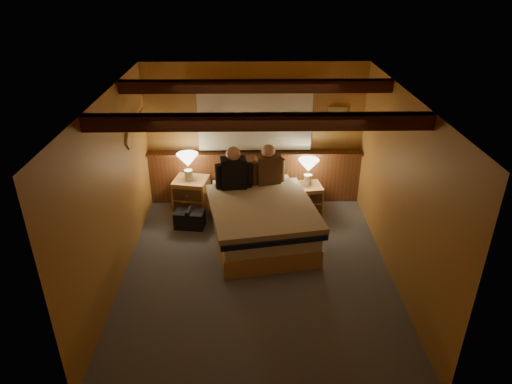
{
  "coord_description": "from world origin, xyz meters",
  "views": [
    {
      "loc": [
        -0.1,
        -5.09,
        3.78
      ],
      "look_at": [
        -0.01,
        0.4,
        1.0
      ],
      "focal_mm": 32.0,
      "sensor_mm": 36.0,
      "label": 1
    }
  ],
  "objects_px": {
    "bed": "(261,220)",
    "lamp_right": "(308,167)",
    "nightstand_right": "(307,199)",
    "person_right": "(268,167)",
    "nightstand_left": "(192,195)",
    "duffel_bag": "(190,219)",
    "lamp_left": "(188,162)",
    "person_left": "(234,171)"
  },
  "relations": [
    {
      "from": "nightstand_left",
      "to": "lamp_right",
      "type": "xyz_separation_m",
      "value": [
        1.92,
        -0.03,
        0.51
      ]
    },
    {
      "from": "nightstand_right",
      "to": "person_right",
      "type": "relative_size",
      "value": 0.76
    },
    {
      "from": "lamp_left",
      "to": "lamp_right",
      "type": "relative_size",
      "value": 1.03
    },
    {
      "from": "lamp_right",
      "to": "duffel_bag",
      "type": "distance_m",
      "value": 2.08
    },
    {
      "from": "bed",
      "to": "person_right",
      "type": "relative_size",
      "value": 3.13
    },
    {
      "from": "nightstand_right",
      "to": "lamp_right",
      "type": "height_order",
      "value": "lamp_right"
    },
    {
      "from": "lamp_left",
      "to": "duffel_bag",
      "type": "distance_m",
      "value": 0.92
    },
    {
      "from": "bed",
      "to": "lamp_right",
      "type": "distance_m",
      "value": 1.27
    },
    {
      "from": "nightstand_left",
      "to": "lamp_right",
      "type": "relative_size",
      "value": 1.4
    },
    {
      "from": "person_left",
      "to": "duffel_bag",
      "type": "xyz_separation_m",
      "value": [
        -0.71,
        -0.12,
        -0.77
      ]
    },
    {
      "from": "nightstand_left",
      "to": "person_right",
      "type": "distance_m",
      "value": 1.42
    },
    {
      "from": "nightstand_right",
      "to": "lamp_left",
      "type": "bearing_deg",
      "value": 170.28
    },
    {
      "from": "nightstand_right",
      "to": "nightstand_left",
      "type": "bearing_deg",
      "value": 169.83
    },
    {
      "from": "lamp_right",
      "to": "duffel_bag",
      "type": "height_order",
      "value": "lamp_right"
    },
    {
      "from": "lamp_right",
      "to": "nightstand_right",
      "type": "bearing_deg",
      "value": -95.55
    },
    {
      "from": "lamp_right",
      "to": "duffel_bag",
      "type": "bearing_deg",
      "value": -165.67
    },
    {
      "from": "nightstand_right",
      "to": "lamp_right",
      "type": "bearing_deg",
      "value": 76.71
    },
    {
      "from": "nightstand_right",
      "to": "person_right",
      "type": "height_order",
      "value": "person_right"
    },
    {
      "from": "nightstand_right",
      "to": "person_left",
      "type": "bearing_deg",
      "value": -172.93
    },
    {
      "from": "lamp_left",
      "to": "person_left",
      "type": "bearing_deg",
      "value": -27.17
    },
    {
      "from": "duffel_bag",
      "to": "person_left",
      "type": "bearing_deg",
      "value": 17.09
    },
    {
      "from": "bed",
      "to": "lamp_right",
      "type": "relative_size",
      "value": 4.74
    },
    {
      "from": "nightstand_left",
      "to": "duffel_bag",
      "type": "xyz_separation_m",
      "value": [
        0.01,
        -0.52,
        -0.15
      ]
    },
    {
      "from": "lamp_right",
      "to": "person_left",
      "type": "relative_size",
      "value": 0.63
    },
    {
      "from": "duffel_bag",
      "to": "lamp_right",
      "type": "bearing_deg",
      "value": 21.79
    },
    {
      "from": "nightstand_right",
      "to": "duffel_bag",
      "type": "bearing_deg",
      "value": -174.83
    },
    {
      "from": "nightstand_right",
      "to": "person_right",
      "type": "bearing_deg",
      "value": -175.02
    },
    {
      "from": "nightstand_right",
      "to": "lamp_left",
      "type": "distance_m",
      "value": 2.05
    },
    {
      "from": "nightstand_right",
      "to": "person_left",
      "type": "relative_size",
      "value": 0.73
    },
    {
      "from": "person_right",
      "to": "nightstand_right",
      "type": "bearing_deg",
      "value": -1.77
    },
    {
      "from": "lamp_left",
      "to": "person_right",
      "type": "relative_size",
      "value": 0.68
    },
    {
      "from": "person_left",
      "to": "person_right",
      "type": "bearing_deg",
      "value": 10.88
    },
    {
      "from": "lamp_left",
      "to": "person_left",
      "type": "distance_m",
      "value": 0.84
    },
    {
      "from": "nightstand_left",
      "to": "person_right",
      "type": "bearing_deg",
      "value": 0.02
    },
    {
      "from": "bed",
      "to": "person_right",
      "type": "height_order",
      "value": "person_right"
    },
    {
      "from": "person_right",
      "to": "nightstand_left",
      "type": "bearing_deg",
      "value": 155.18
    },
    {
      "from": "lamp_left",
      "to": "person_right",
      "type": "xyz_separation_m",
      "value": [
        1.28,
        -0.22,
        -0.01
      ]
    },
    {
      "from": "nightstand_left",
      "to": "lamp_left",
      "type": "height_order",
      "value": "lamp_left"
    },
    {
      "from": "lamp_left",
      "to": "duffel_bag",
      "type": "relative_size",
      "value": 0.92
    },
    {
      "from": "lamp_right",
      "to": "duffel_bag",
      "type": "relative_size",
      "value": 0.89
    },
    {
      "from": "person_right",
      "to": "duffel_bag",
      "type": "distance_m",
      "value": 1.49
    },
    {
      "from": "lamp_right",
      "to": "person_right",
      "type": "distance_m",
      "value": 0.7
    }
  ]
}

